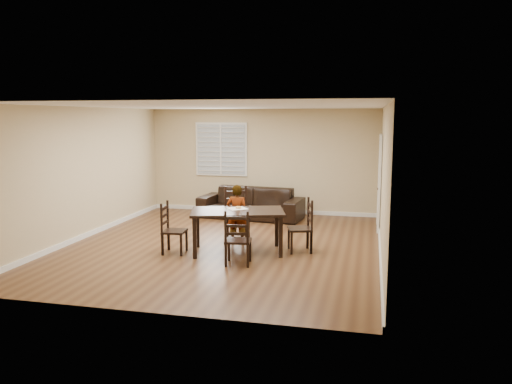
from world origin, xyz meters
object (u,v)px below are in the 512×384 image
sofa (251,203)px  chair_near (236,215)px  dining_table (237,215)px  chair_far (237,241)px  chair_left (168,230)px  donut (238,207)px  chair_right (306,228)px  child (237,214)px

sofa → chair_near: bearing=-78.4°
dining_table → sofa: 3.19m
chair_far → chair_left: size_ratio=1.00×
dining_table → chair_far: bearing=-91.1°
chair_far → donut: 1.14m
chair_left → chair_near: bearing=-39.7°
chair_right → sofa: bearing=-164.9°
child → chair_near: bearing=-73.5°
dining_table → chair_near: chair_near is taller
donut → chair_right: bearing=7.5°
chair_left → sofa: (0.72, 3.47, -0.06)m
chair_near → chair_far: bearing=-96.5°
dining_table → chair_far: 0.93m
chair_left → sofa: bearing=-17.5°
chair_left → donut: bearing=-72.3°
sofa → chair_right: bearing=-51.7°
dining_table → chair_right: size_ratio=1.89×
chair_far → child: 1.51m
child → donut: bearing=107.6°
dining_table → child: bearing=90.0°
chair_near → chair_right: 1.69m
donut → sofa: size_ratio=0.04×
chair_far → child: child is taller
chair_left → dining_table: bearing=-80.7°
sofa → dining_table: bearing=-74.5°
chair_left → chair_right: (2.46, 0.69, 0.02)m
chair_near → chair_right: size_ratio=1.09×
chair_near → donut: bearing=-94.1°
chair_right → chair_left: bearing=-91.5°
chair_far → sofa: (-0.74, 3.99, -0.06)m
chair_near → sofa: size_ratio=0.42×
chair_far → chair_right: size_ratio=0.96×
chair_far → chair_right: (1.00, 1.21, 0.02)m
chair_near → child: child is taller
chair_right → child: size_ratio=0.84×
dining_table → chair_right: bearing=0.1°
chair_far → sofa: bearing=-86.7°
chair_left → chair_right: bearing=-80.2°
chair_near → sofa: bearing=73.1°
chair_near → chair_right: chair_near is taller
chair_far → donut: bearing=-83.3°
child → donut: 0.48m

